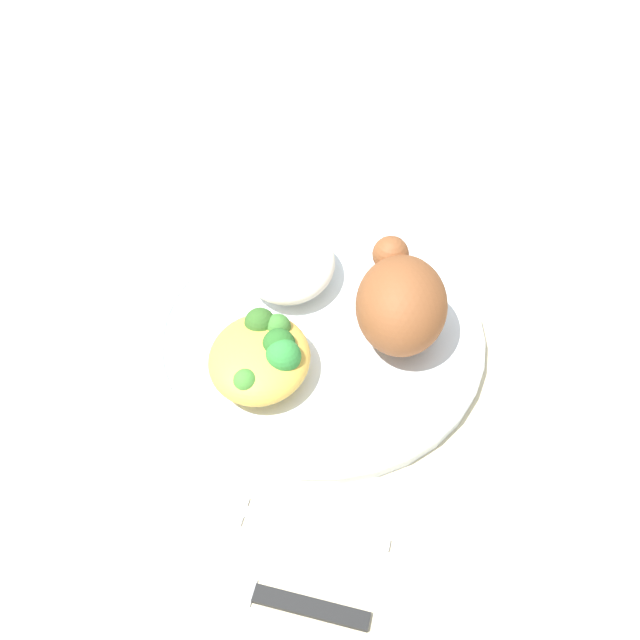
{
  "coord_description": "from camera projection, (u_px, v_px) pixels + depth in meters",
  "views": [
    {
      "loc": [
        -0.37,
        -0.04,
        0.46
      ],
      "look_at": [
        0.0,
        0.0,
        0.02
      ],
      "focal_mm": 36.69,
      "sensor_mm": 36.0,
      "label": 1
    }
  ],
  "objects": [
    {
      "name": "ground_plane",
      "position": [
        320.0,
        338.0,
        0.59
      ],
      "size": [
        2.0,
        2.0,
        0.0
      ],
      "primitive_type": "plane",
      "color": "beige"
    },
    {
      "name": "plate",
      "position": [
        320.0,
        332.0,
        0.59
      ],
      "size": [
        0.29,
        0.29,
        0.01
      ],
      "color": "white",
      "rests_on": "ground_plane"
    },
    {
      "name": "roasted_chicken",
      "position": [
        401.0,
        298.0,
        0.55
      ],
      "size": [
        0.1,
        0.08,
        0.07
      ],
      "color": "brown",
      "rests_on": "plate"
    },
    {
      "name": "rice_pile",
      "position": [
        289.0,
        264.0,
        0.61
      ],
      "size": [
        0.1,
        0.09,
        0.04
      ],
      "primitive_type": "ellipsoid",
      "color": "white",
      "rests_on": "plate"
    },
    {
      "name": "mac_cheese_with_broccoli",
      "position": [
        263.0,
        355.0,
        0.54
      ],
      "size": [
        0.09,
        0.08,
        0.04
      ],
      "color": "gold",
      "rests_on": "plate"
    },
    {
      "name": "fork",
      "position": [
        281.0,
        520.0,
        0.48
      ],
      "size": [
        0.03,
        0.14,
        0.01
      ],
      "color": "silver",
      "rests_on": "ground_plane"
    },
    {
      "name": "knife",
      "position": [
        256.0,
        593.0,
        0.44
      ],
      "size": [
        0.04,
        0.19,
        0.01
      ],
      "color": "black",
      "rests_on": "ground_plane"
    },
    {
      "name": "napkin",
      "position": [
        389.0,
        199.0,
        0.72
      ],
      "size": [
        0.09,
        0.14,
        0.0
      ],
      "primitive_type": "cube",
      "rotation": [
        0.0,
        0.0,
        0.05
      ],
      "color": "white",
      "rests_on": "ground_plane"
    }
  ]
}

